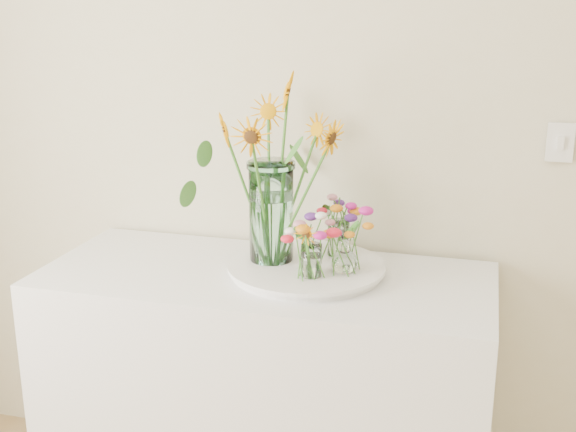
% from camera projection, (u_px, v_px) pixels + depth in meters
% --- Properties ---
extents(counter, '(1.40, 0.60, 0.90)m').
position_uv_depth(counter, '(266.00, 402.00, 2.37)').
color(counter, white).
rests_on(counter, ground_plane).
extents(tray, '(0.46, 0.46, 0.02)m').
position_uv_depth(tray, '(306.00, 270.00, 2.24)').
color(tray, white).
rests_on(tray, counter).
extents(mason_jar, '(0.17, 0.17, 0.32)m').
position_uv_depth(mason_jar, '(271.00, 212.00, 2.23)').
color(mason_jar, '#B9F8E4').
rests_on(mason_jar, tray).
extents(sunflower_bouquet, '(0.83, 0.83, 0.58)m').
position_uv_depth(sunflower_bouquet, '(271.00, 171.00, 2.20)').
color(sunflower_bouquet, '#ED9C04').
rests_on(sunflower_bouquet, tray).
extents(small_vase_a, '(0.07, 0.07, 0.10)m').
position_uv_depth(small_vase_a, '(311.00, 261.00, 2.12)').
color(small_vase_a, white).
rests_on(small_vase_a, tray).
extents(wildflower_posy_a, '(0.21, 0.21, 0.19)m').
position_uv_depth(wildflower_posy_a, '(311.00, 247.00, 2.11)').
color(wildflower_posy_a, orange).
rests_on(wildflower_posy_a, tray).
extents(small_vase_b, '(0.08, 0.08, 0.12)m').
position_uv_depth(small_vase_b, '(344.00, 255.00, 2.16)').
color(small_vase_b, white).
rests_on(small_vase_b, tray).
extents(wildflower_posy_b, '(0.20, 0.20, 0.21)m').
position_uv_depth(wildflower_posy_b, '(345.00, 240.00, 2.14)').
color(wildflower_posy_b, orange).
rests_on(wildflower_posy_b, tray).
extents(small_vase_c, '(0.09, 0.09, 0.12)m').
position_uv_depth(small_vase_c, '(338.00, 239.00, 2.30)').
color(small_vase_c, white).
rests_on(small_vase_c, tray).
extents(wildflower_posy_c, '(0.18, 0.18, 0.21)m').
position_uv_depth(wildflower_posy_c, '(339.00, 225.00, 2.29)').
color(wildflower_posy_c, orange).
rests_on(wildflower_posy_c, tray).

